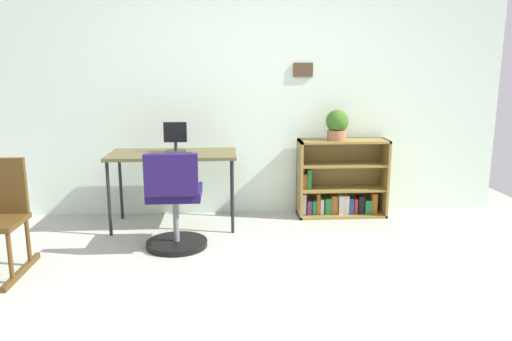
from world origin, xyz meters
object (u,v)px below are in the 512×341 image
object	(u,v)px
monitor	(175,138)
keyboard	(170,154)
bookshelf_low	(340,182)
potted_plant_on_shelf	(337,125)
office_chair	(175,207)
desk	(173,158)

from	to	relation	value
monitor	keyboard	distance (m)	0.22
bookshelf_low	potted_plant_on_shelf	xyz separation A→B (m)	(-0.06, -0.05, 0.61)
monitor	office_chair	size ratio (longest dim) A/B	0.34
bookshelf_low	potted_plant_on_shelf	bearing A→B (deg)	-139.74
monitor	keyboard	size ratio (longest dim) A/B	0.71
monitor	bookshelf_low	size ratio (longest dim) A/B	0.32
bookshelf_low	potted_plant_on_shelf	size ratio (longest dim) A/B	2.96
keyboard	office_chair	bearing A→B (deg)	-80.79
desk	monitor	xyz separation A→B (m)	(0.03, 0.05, 0.18)
monitor	bookshelf_low	bearing A→B (deg)	7.03
bookshelf_low	potted_plant_on_shelf	distance (m)	0.61
keyboard	office_chair	xyz separation A→B (m)	(0.08, -0.52, -0.36)
desk	monitor	world-z (taller)	monitor
desk	monitor	bearing A→B (deg)	63.94
office_chair	potted_plant_on_shelf	world-z (taller)	potted_plant_on_shelf
keyboard	office_chair	world-z (taller)	office_chair
desk	office_chair	bearing A→B (deg)	-83.62
office_chair	bookshelf_low	distance (m)	1.84
monitor	keyboard	world-z (taller)	monitor
monitor	keyboard	bearing A→B (deg)	-101.62
monitor	office_chair	xyz separation A→B (m)	(0.05, -0.70, -0.48)
keyboard	potted_plant_on_shelf	bearing A→B (deg)	11.51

